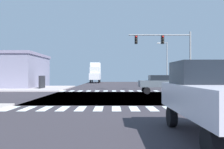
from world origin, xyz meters
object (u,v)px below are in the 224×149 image
object	(u,v)px
street_lamp	(165,60)
pickup_leading_1	(211,95)
traffic_signal_mast	(166,47)
box_truck_nearside_1	(95,72)
sedan_queued_2	(160,83)

from	to	relation	value
street_lamp	pickup_leading_1	size ratio (longest dim) A/B	1.43
traffic_signal_mast	street_lamp	size ratio (longest dim) A/B	1.01
box_truck_nearside_1	traffic_signal_mast	bearing A→B (deg)	109.87
sedan_queued_2	pickup_leading_1	bearing A→B (deg)	-6.49
street_lamp	box_truck_nearside_1	world-z (taller)	street_lamp
street_lamp	traffic_signal_mast	bearing A→B (deg)	-101.96
box_truck_nearside_1	sedan_queued_2	xyz separation A→B (m)	(8.93, -32.78, -1.45)
street_lamp	sedan_queued_2	distance (m)	15.68
box_truck_nearside_1	pickup_leading_1	bearing A→B (deg)	98.01
sedan_queued_2	box_truck_nearside_1	bearing A→B (deg)	-164.76
traffic_signal_mast	pickup_leading_1	bearing A→B (deg)	-99.51
sedan_queued_2	street_lamp	bearing A→B (deg)	165.31
box_truck_nearside_1	sedan_queued_2	distance (m)	34.00
traffic_signal_mast	sedan_queued_2	bearing A→B (deg)	-112.23
street_lamp	pickup_leading_1	bearing A→B (deg)	-100.37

